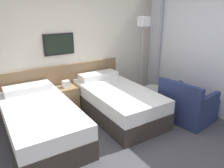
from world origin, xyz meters
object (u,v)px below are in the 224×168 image
at_px(bed_near_window, 117,102).
at_px(armchair, 187,106).
at_px(floor_lamp, 143,32).
at_px(nightstand, 67,98).
at_px(bed_near_door, 41,122).
at_px(side_table, 154,95).

distance_m(bed_near_window, armchair, 1.37).
bearing_deg(floor_lamp, nightstand, 173.90).
height_order(bed_near_window, armchair, armchair).
xyz_separation_m(bed_near_door, side_table, (2.31, -0.23, 0.05)).
height_order(floor_lamp, armchair, floor_lamp).
bearing_deg(bed_near_window, armchair, -39.43).
relative_size(bed_near_door, bed_near_window, 1.00).
bearing_deg(side_table, floor_lamp, 69.34).
bearing_deg(armchair, floor_lamp, -9.12).
bearing_deg(armchair, side_table, 15.19).
relative_size(bed_near_window, nightstand, 3.07).
relative_size(side_table, armchair, 0.51).
relative_size(floor_lamp, armchair, 1.93).
distance_m(floor_lamp, armchair, 1.93).
distance_m(bed_near_door, armchair, 2.73).
relative_size(bed_near_door, floor_lamp, 1.07).
distance_m(floor_lamp, side_table, 1.48).
bearing_deg(nightstand, side_table, -32.87).
distance_m(bed_near_door, floor_lamp, 2.96).
bearing_deg(bed_near_door, floor_lamp, 12.35).
distance_m(bed_near_door, side_table, 2.32).
distance_m(side_table, armchair, 0.70).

